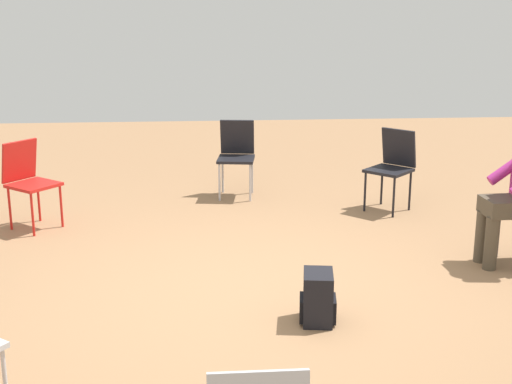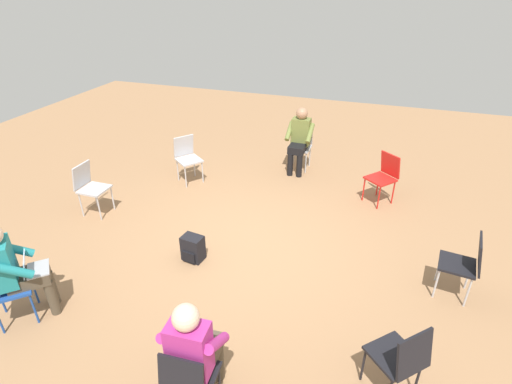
{
  "view_description": "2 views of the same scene",
  "coord_description": "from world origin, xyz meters",
  "px_view_note": "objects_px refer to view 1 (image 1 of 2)",
  "views": [
    {
      "loc": [
        5.07,
        -0.31,
        2.17
      ],
      "look_at": [
        -0.4,
        0.11,
        0.67
      ],
      "focal_mm": 50.0,
      "sensor_mm": 36.0,
      "label": 1
    },
    {
      "loc": [
        -1.61,
        4.31,
        3.44
      ],
      "look_at": [
        -0.16,
        0.01,
        0.93
      ],
      "focal_mm": 28.0,
      "sensor_mm": 36.0,
      "label": 2
    }
  ],
  "objects_px": {
    "chair_west": "(236,152)",
    "backpack_near_laptop_user": "(318,300)",
    "chair_northwest": "(392,164)",
    "chair_southwest": "(28,178)"
  },
  "relations": [
    {
      "from": "chair_west",
      "to": "backpack_near_laptop_user",
      "type": "height_order",
      "value": "chair_west"
    },
    {
      "from": "chair_west",
      "to": "chair_northwest",
      "type": "height_order",
      "value": "same"
    },
    {
      "from": "chair_northwest",
      "to": "backpack_near_laptop_user",
      "type": "distance_m",
      "value": 2.93
    },
    {
      "from": "chair_southwest",
      "to": "backpack_near_laptop_user",
      "type": "relative_size",
      "value": 2.36
    },
    {
      "from": "chair_southwest",
      "to": "backpack_near_laptop_user",
      "type": "height_order",
      "value": "chair_southwest"
    },
    {
      "from": "chair_west",
      "to": "backpack_near_laptop_user",
      "type": "bearing_deg",
      "value": 104.38
    },
    {
      "from": "chair_northwest",
      "to": "backpack_near_laptop_user",
      "type": "bearing_deg",
      "value": 110.07
    },
    {
      "from": "chair_southwest",
      "to": "chair_west",
      "type": "xyz_separation_m",
      "value": [
        -1.01,
        2.06,
        0.0
      ]
    },
    {
      "from": "chair_west",
      "to": "chair_northwest",
      "type": "bearing_deg",
      "value": 164.52
    },
    {
      "from": "chair_northwest",
      "to": "backpack_near_laptop_user",
      "type": "height_order",
      "value": "chair_northwest"
    }
  ]
}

